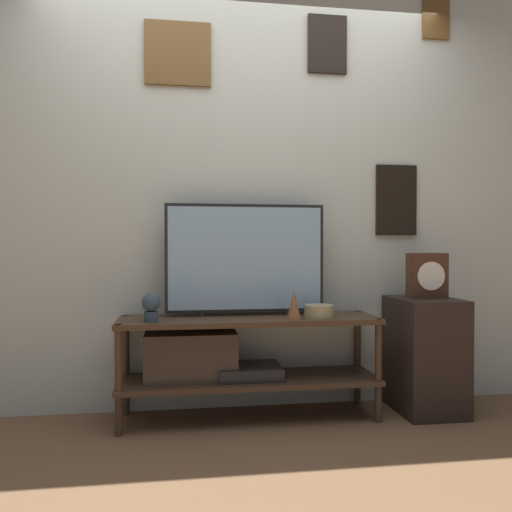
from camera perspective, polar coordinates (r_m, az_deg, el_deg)
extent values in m
plane|color=brown|center=(2.80, -0.09, -19.62)|extent=(12.00, 12.00, 0.00)
cube|color=beige|center=(3.13, -1.37, 7.64)|extent=(6.40, 0.06, 2.70)
cube|color=brown|center=(3.26, -8.92, 21.90)|extent=(0.40, 0.02, 0.38)
cube|color=beige|center=(3.26, -8.93, 21.94)|extent=(0.36, 0.01, 0.35)
cube|color=brown|center=(3.75, 19.86, 24.07)|extent=(0.18, 0.02, 0.25)
cube|color=white|center=(3.75, 19.92, 24.11)|extent=(0.14, 0.01, 0.22)
cube|color=black|center=(3.42, 8.15, 22.83)|extent=(0.25, 0.02, 0.36)
cube|color=white|center=(3.42, 8.18, 22.87)|extent=(0.21, 0.01, 0.33)
cube|color=black|center=(3.35, 15.72, 6.15)|extent=(0.27, 0.02, 0.45)
cube|color=#2D2D33|center=(3.34, 15.77, 6.16)|extent=(0.23, 0.01, 0.41)
cube|color=#422D1E|center=(2.89, -0.77, -7.31)|extent=(1.48, 0.40, 0.03)
cube|color=#422D1E|center=(2.96, -0.77, -13.97)|extent=(1.48, 0.40, 0.03)
cylinder|color=#422D1E|center=(2.78, -15.43, -13.53)|extent=(0.04, 0.04, 0.58)
cylinder|color=#422D1E|center=(2.96, 13.82, -12.60)|extent=(0.04, 0.04, 0.58)
cylinder|color=#422D1E|center=(3.11, -14.63, -11.97)|extent=(0.04, 0.04, 0.58)
cylinder|color=#422D1E|center=(3.27, 11.53, -11.29)|extent=(0.04, 0.04, 0.58)
cube|color=black|center=(2.95, -0.77, -13.03)|extent=(0.36, 0.28, 0.07)
cube|color=#47382D|center=(2.91, -7.44, -11.28)|extent=(0.52, 0.22, 0.27)
cylinder|color=black|center=(2.96, -6.25, -6.65)|extent=(0.05, 0.05, 0.02)
cylinder|color=black|center=(3.02, 3.68, -6.49)|extent=(0.05, 0.05, 0.02)
cube|color=black|center=(2.95, -1.23, -0.25)|extent=(0.94, 0.04, 0.64)
cube|color=#8CB2D1|center=(2.94, -1.19, -0.25)|extent=(0.91, 0.01, 0.60)
cone|color=brown|center=(2.78, 4.36, -5.58)|extent=(0.08, 0.08, 0.17)
cylinder|color=tan|center=(2.89, 7.21, -6.28)|extent=(0.17, 0.17, 0.07)
cylinder|color=#2D4251|center=(2.78, -11.91, -6.79)|extent=(0.07, 0.07, 0.06)
sphere|color=#2D4251|center=(2.77, -11.92, -5.20)|extent=(0.10, 0.10, 0.10)
cube|color=black|center=(3.23, 18.74, -10.62)|extent=(0.36, 0.45, 0.68)
cube|color=#422819|center=(3.18, 18.95, -2.13)|extent=(0.23, 0.10, 0.27)
cylinder|color=white|center=(3.13, 19.40, -2.18)|extent=(0.17, 0.01, 0.17)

